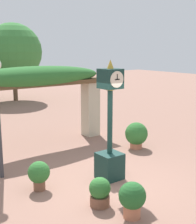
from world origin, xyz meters
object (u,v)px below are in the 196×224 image
Objects in this scene: potted_plant_far_left at (132,198)px; potted_plant_near_left at (136,134)px; pedestal_clock at (110,135)px; potted_plant_near_right at (39,174)px; potted_plant_far_right at (100,192)px.

potted_plant_near_left is at bearing 45.42° from potted_plant_far_left.
potted_plant_far_left is (-3.11, -3.16, -0.06)m from potted_plant_near_left.
pedestal_clock is 4.31× the size of potted_plant_near_right.
pedestal_clock is at bearing 64.54° from potted_plant_far_left.
pedestal_clock is 1.98m from potted_plant_near_right.
potted_plant_near_right reaches higher than potted_plant_far_right.
potted_plant_near_left is at bearing 31.68° from pedestal_clock.
potted_plant_far_right is (-0.23, 0.76, -0.09)m from potted_plant_far_left.
pedestal_clock is at bearing 43.06° from potted_plant_far_right.
potted_plant_near_left is at bearing 35.69° from potted_plant_far_right.
potted_plant_near_right is (-4.04, -0.93, -0.07)m from potted_plant_near_left.
potted_plant_near_right is at bearing 115.36° from potted_plant_far_right.
pedestal_clock reaches higher than potted_plant_far_right.
pedestal_clock is 1.69m from potted_plant_far_right.
pedestal_clock is at bearing -148.32° from potted_plant_near_left.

